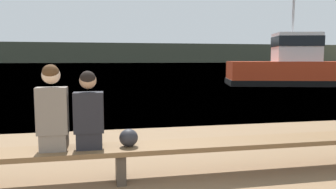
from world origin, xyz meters
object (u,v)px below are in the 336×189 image
person_right (89,114)px  shopping_bag (129,138)px  tugboat_red (291,69)px  bench_main (120,152)px  person_left (53,112)px

person_right → shopping_bag: person_right is taller
person_right → tugboat_red: bearing=50.7°
bench_main → person_left: (-0.83, 0.00, 0.56)m
bench_main → person_left: size_ratio=8.06×
bench_main → tugboat_red: size_ratio=1.06×
tugboat_red → person_right: bearing=155.4°
tugboat_red → bench_main: bearing=156.4°
person_left → person_right: (0.44, 0.00, -0.05)m
person_right → bench_main: bearing=-1.1°
person_left → person_right: size_ratio=1.08×
bench_main → person_right: size_ratio=8.72×
person_right → shopping_bag: size_ratio=4.08×
person_left → shopping_bag: bearing=-0.5°
shopping_bag → tugboat_red: (11.34, 14.46, 0.45)m
shopping_bag → tugboat_red: bearing=51.9°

